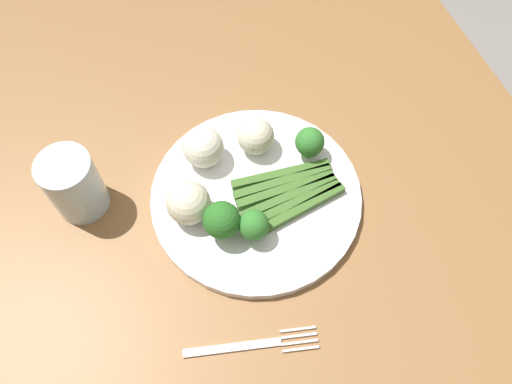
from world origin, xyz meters
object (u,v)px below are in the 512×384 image
fork (253,345)px  water_glass (74,185)px  broccoli_right (310,142)px  cauliflower_near_center (200,148)px  dining_table (234,262)px  broccoli_back_right (254,225)px  broccoli_back (222,220)px  cauliflower_edge (256,136)px  asparagus_bundle (289,193)px  cauliflower_front (188,203)px  plate (256,196)px

fork → water_glass: size_ratio=1.67×
broccoli_right → cauliflower_near_center: 0.15m
dining_table → broccoli_back_right: bearing=68.3°
fork → water_glass: water_glass is taller
broccoli_back → cauliflower_near_center: size_ratio=1.04×
broccoli_right → cauliflower_edge: size_ratio=0.96×
dining_table → cauliflower_near_center: bearing=-177.9°
fork → broccoli_back: bearing=98.4°
asparagus_bundle → cauliflower_front: cauliflower_front is taller
plate → fork: size_ratio=1.78×
broccoli_back_right → dining_table: bearing=-111.7°
asparagus_bundle → broccoli_back_right: (0.04, -0.06, 0.02)m
cauliflower_near_center → dining_table: bearing=2.1°
asparagus_bundle → water_glass: water_glass is taller
broccoli_back → water_glass: 0.21m
broccoli_right → cauliflower_edge: (-0.04, -0.07, -0.00)m
cauliflower_edge → asparagus_bundle: bearing=10.5°
cauliflower_front → plate: bearing=89.7°
cauliflower_edge → water_glass: bearing=-89.7°
cauliflower_edge → water_glass: (0.00, -0.26, 0.01)m
broccoli_back → fork: (0.15, -0.01, -0.05)m
plate → dining_table: bearing=-48.0°
water_glass → dining_table: bearing=56.4°
fork → cauliflower_near_center: bearing=99.0°
dining_table → fork: 0.17m
plate → broccoli_right: (-0.04, 0.09, 0.04)m
broccoli_right → dining_table: bearing=-59.6°
broccoli_back_right → broccoli_back: (-0.02, -0.04, 0.01)m
broccoli_back_right → cauliflower_near_center: size_ratio=0.85×
asparagus_bundle → broccoli_right: 0.08m
asparagus_bundle → dining_table: bearing=13.4°
dining_table → plate: (-0.05, 0.05, 0.10)m
dining_table → asparagus_bundle: size_ratio=9.57×
asparagus_bundle → broccoli_right: (-0.06, 0.05, 0.02)m
plate → water_glass: size_ratio=2.97×
water_glass → broccoli_back_right: bearing=57.9°
broccoli_back_right → cauliflower_edge: (-0.13, 0.05, -0.00)m
asparagus_bundle → water_glass: 0.29m
asparagus_bundle → cauliflower_edge: bearing=-83.5°
dining_table → broccoli_right: broccoli_right is taller
dining_table → fork: (0.15, -0.02, 0.09)m
asparagus_bundle → water_glass: (-0.09, -0.27, 0.03)m
broccoli_back → asparagus_bundle: bearing=103.2°
broccoli_back_right → cauliflower_edge: 0.14m
cauliflower_front → cauliflower_edge: bearing=121.9°
cauliflower_edge → cauliflower_near_center: 0.08m
asparagus_bundle → broccoli_back_right: size_ratio=3.02×
cauliflower_front → fork: bearing=7.2°
plate → broccoli_back: 0.08m
plate → cauliflower_near_center: 0.10m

